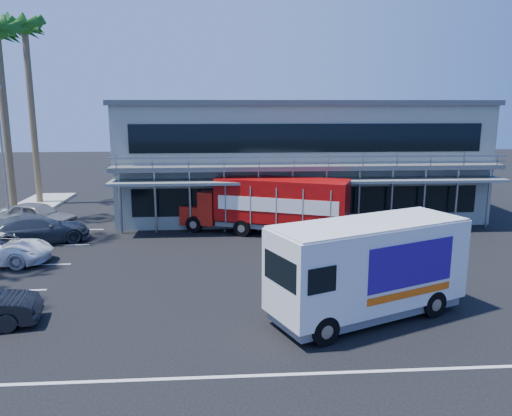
{
  "coord_description": "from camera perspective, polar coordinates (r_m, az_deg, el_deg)",
  "views": [
    {
      "loc": [
        -1.9,
        -17.99,
        7.04
      ],
      "look_at": [
        -0.32,
        4.8,
        2.3
      ],
      "focal_mm": 35.0,
      "sensor_mm": 36.0,
      "label": 1
    }
  ],
  "objects": [
    {
      "name": "ground",
      "position": [
        19.41,
        1.95,
        -9.55
      ],
      "size": [
        120.0,
        120.0,
        0.0
      ],
      "primitive_type": "plane",
      "color": "black",
      "rests_on": "ground"
    },
    {
      "name": "building",
      "position": [
        33.47,
        4.51,
        5.88
      ],
      "size": [
        22.4,
        12.0,
        7.3
      ],
      "color": "gray",
      "rests_on": "ground"
    },
    {
      "name": "palm_f",
      "position": [
        39.06,
        -24.86,
        17.19
      ],
      "size": [
        2.8,
        2.8,
        13.25
      ],
      "color": "brown",
      "rests_on": "ground"
    },
    {
      "name": "light_pole_far",
      "position": [
        31.6,
        -27.0,
        5.85
      ],
      "size": [
        0.5,
        0.25,
        8.09
      ],
      "color": "gray",
      "rests_on": "ground"
    },
    {
      "name": "red_truck",
      "position": [
        27.39,
        1.67,
        0.49
      ],
      "size": [
        9.39,
        5.39,
        3.12
      ],
      "rotation": [
        0.0,
        0.0,
        -0.38
      ],
      "color": "#B3180E",
      "rests_on": "ground"
    },
    {
      "name": "white_van",
      "position": [
        17.04,
        12.68,
        -6.66
      ],
      "size": [
        7.12,
        4.79,
        3.3
      ],
      "rotation": [
        0.0,
        0.0,
        0.4
      ],
      "color": "silver",
      "rests_on": "ground"
    },
    {
      "name": "parked_car_d",
      "position": [
        28.03,
        -23.76,
        -2.27
      ],
      "size": [
        5.56,
        4.05,
        1.49
      ],
      "primitive_type": "imported",
      "rotation": [
        0.0,
        0.0,
        2.0
      ],
      "color": "#313741",
      "rests_on": "ground"
    },
    {
      "name": "parked_car_e",
      "position": [
        31.2,
        -23.73,
        -0.83
      ],
      "size": [
        5.03,
        3.39,
        1.59
      ],
      "primitive_type": "imported",
      "rotation": [
        0.0,
        0.0,
        1.21
      ],
      "color": "slate",
      "rests_on": "ground"
    }
  ]
}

